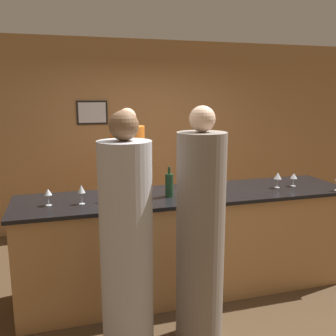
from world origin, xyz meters
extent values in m
plane|color=#4C3823|center=(0.00, 0.00, 0.00)|extent=(14.00, 14.00, 0.00)
cube|color=#A37547|center=(0.00, 2.15, 1.40)|extent=(8.00, 0.06, 2.80)
cube|color=black|center=(-0.75, 2.10, 1.75)|extent=(0.44, 0.02, 0.34)
cube|color=silver|center=(-0.75, 2.09, 1.75)|extent=(0.39, 0.00, 0.29)
cube|color=#B27F4C|center=(0.00, 0.00, 0.50)|extent=(3.32, 0.74, 1.00)
cube|color=black|center=(0.00, 0.00, 1.02)|extent=(3.38, 0.80, 0.04)
cylinder|color=orange|center=(-0.46, 0.82, 0.83)|extent=(0.39, 0.39, 1.65)
sphere|color=tan|center=(-0.46, 0.82, 1.75)|extent=(0.21, 0.21, 0.21)
cylinder|color=gray|center=(-0.19, -0.83, 0.87)|extent=(0.38, 0.38, 1.73)
sphere|color=beige|center=(-0.19, -0.83, 1.83)|extent=(0.20, 0.20, 0.20)
cylinder|color=#B2B2B7|center=(-0.78, -0.84, 0.85)|extent=(0.39, 0.39, 1.69)
sphere|color=brown|center=(-0.78, -0.84, 1.80)|extent=(0.21, 0.21, 0.21)
cylinder|color=black|center=(-0.76, -0.07, 1.13)|extent=(0.07, 0.07, 0.20)
cylinder|color=black|center=(-0.76, -0.07, 1.26)|extent=(0.03, 0.03, 0.07)
cylinder|color=#19381E|center=(-0.22, -0.06, 1.15)|extent=(0.08, 0.08, 0.23)
cylinder|color=#19381E|center=(-0.22, -0.06, 1.29)|extent=(0.03, 0.03, 0.07)
cylinder|color=silver|center=(-1.34, -0.05, 1.04)|extent=(0.05, 0.05, 0.00)
cylinder|color=silver|center=(-1.34, -0.05, 1.09)|extent=(0.01, 0.01, 0.09)
cone|color=silver|center=(-1.34, -0.05, 1.16)|extent=(0.07, 0.07, 0.06)
cylinder|color=silver|center=(0.25, -0.02, 1.04)|extent=(0.05, 0.05, 0.00)
cylinder|color=silver|center=(0.25, -0.02, 1.08)|extent=(0.01, 0.01, 0.09)
cone|color=silver|center=(0.25, -0.02, 1.16)|extent=(0.07, 0.07, 0.07)
cylinder|color=silver|center=(-1.05, -0.09, 1.04)|extent=(0.05, 0.05, 0.00)
cylinder|color=silver|center=(-1.05, -0.09, 1.09)|extent=(0.01, 0.01, 0.10)
cone|color=silver|center=(-1.05, -0.09, 1.18)|extent=(0.07, 0.07, 0.07)
cylinder|color=silver|center=(0.22, -0.30, 1.04)|extent=(0.05, 0.05, 0.00)
cylinder|color=silver|center=(0.22, -0.30, 1.08)|extent=(0.01, 0.01, 0.08)
cone|color=silver|center=(0.22, -0.30, 1.14)|extent=(0.06, 0.06, 0.06)
cylinder|color=silver|center=(0.98, -0.05, 1.04)|extent=(0.05, 0.05, 0.00)
cylinder|color=silver|center=(0.98, -0.05, 1.08)|extent=(0.01, 0.01, 0.09)
cone|color=silver|center=(0.98, -0.05, 1.16)|extent=(0.08, 0.08, 0.07)
cylinder|color=silver|center=(1.19, -0.04, 1.04)|extent=(0.05, 0.05, 0.00)
cylinder|color=silver|center=(1.19, -0.04, 1.08)|extent=(0.01, 0.01, 0.08)
cone|color=silver|center=(1.19, -0.04, 1.15)|extent=(0.08, 0.08, 0.06)
cylinder|color=silver|center=(-0.12, -0.31, 1.04)|extent=(0.05, 0.05, 0.00)
cylinder|color=silver|center=(-0.12, -0.31, 1.08)|extent=(0.01, 0.01, 0.09)
cone|color=silver|center=(-0.12, -0.31, 1.17)|extent=(0.07, 0.07, 0.08)
camera|label=1|loc=(-1.21, -3.44, 2.01)|focal=40.00mm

